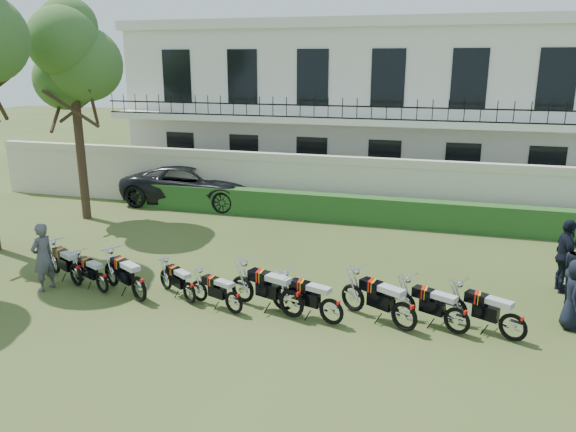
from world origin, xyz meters
name	(u,v)px	position (x,y,z in m)	size (l,w,h in m)	color
ground	(274,296)	(0.00, 0.00, 0.00)	(100.00, 100.00, 0.00)	#37431B
perimeter_wall	(337,186)	(0.00, 8.00, 1.17)	(30.00, 0.35, 2.30)	beige
hedge	(359,210)	(1.00, 7.20, 0.50)	(18.00, 0.60, 1.00)	#1E491A
building	(364,106)	(0.00, 13.96, 3.71)	(20.40, 9.60, 7.40)	silver
tree_west_near	(72,56)	(-8.96, 5.00, 5.89)	(3.40, 3.20, 7.90)	#473323
motorcycle_0	(76,269)	(-5.18, -0.82, 0.48)	(1.72, 0.98, 1.03)	black
motorcycle_1	(102,278)	(-4.25, -1.05, 0.43)	(1.57, 0.84, 0.93)	black
motorcycle_2	(139,283)	(-3.06, -1.26, 0.51)	(1.82, 1.09, 1.11)	black
motorcycle_3	(189,288)	(-1.84, -0.99, 0.42)	(1.46, 0.98, 0.92)	black
motorcycle_4	(234,297)	(-0.58, -1.24, 0.43)	(1.61, 0.76, 0.92)	black
motorcycle_5	(292,297)	(0.78, -1.07, 0.54)	(2.05, 0.90, 1.16)	black
motorcycle_6	(332,305)	(1.73, -1.16, 0.49)	(1.88, 0.80, 1.06)	black
motorcycle_7	(405,310)	(3.33, -1.02, 0.53)	(1.88, 1.11, 1.14)	black
motorcycle_8	(458,314)	(4.44, -0.85, 0.48)	(1.77, 0.93, 1.04)	black
motorcycle_9	(514,321)	(5.57, -0.84, 0.49)	(1.78, 0.97, 1.05)	black
suv	(195,184)	(-6.01, 8.18, 0.82)	(2.71, 5.88, 1.63)	black
inspector	(43,257)	(-5.82, -1.22, 0.89)	(0.65, 0.43, 1.78)	#545459
officer_3	(575,294)	(6.90, 0.23, 0.80)	(0.78, 0.51, 1.60)	black
officer_5	(565,256)	(7.03, 2.38, 0.96)	(1.13, 0.47, 1.93)	black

